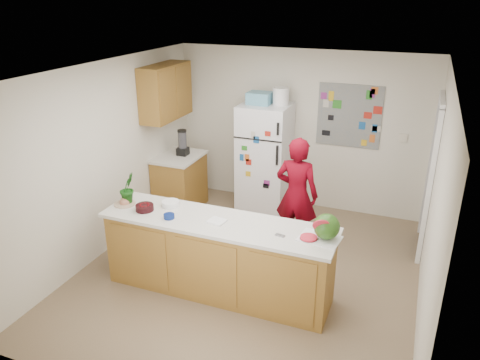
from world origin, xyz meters
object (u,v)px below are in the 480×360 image
at_px(person, 297,195).
at_px(watermelon, 327,227).
at_px(refrigerator, 265,158).
at_px(cherry_bowl, 145,208).

height_order(person, watermelon, person).
height_order(refrigerator, person, refrigerator).
height_order(refrigerator, watermelon, refrigerator).
xyz_separation_m(person, cherry_bowl, (-1.45, -1.37, 0.17)).
xyz_separation_m(watermelon, cherry_bowl, (-2.10, -0.10, -0.11)).
height_order(refrigerator, cherry_bowl, refrigerator).
bearing_deg(watermelon, person, 116.88).
bearing_deg(refrigerator, watermelon, -58.16).
distance_m(person, cherry_bowl, 2.01).
relative_size(person, cherry_bowl, 7.56).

